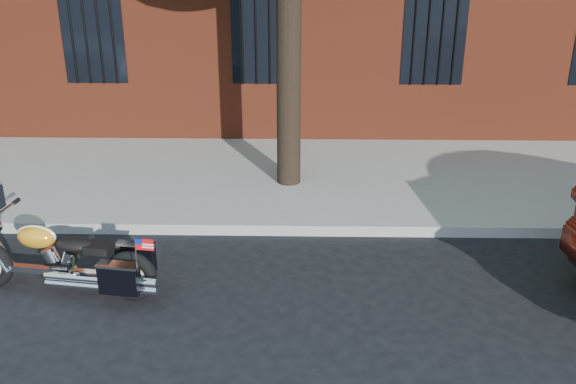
{
  "coord_description": "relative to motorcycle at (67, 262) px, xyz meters",
  "views": [
    {
      "loc": [
        0.68,
        -6.36,
        3.8
      ],
      "look_at": [
        0.53,
        0.8,
        0.84
      ],
      "focal_mm": 40.0,
      "sensor_mm": 36.0,
      "label": 1
    }
  ],
  "objects": [
    {
      "name": "curb",
      "position": [
        1.87,
        1.6,
        -0.33
      ],
      "size": [
        40.0,
        0.16,
        0.15
      ],
      "primitive_type": "cube",
      "color": "gray",
      "rests_on": "ground"
    },
    {
      "name": "ground",
      "position": [
        1.87,
        0.22,
        -0.41
      ],
      "size": [
        120.0,
        120.0,
        0.0
      ],
      "primitive_type": "plane",
      "color": "black",
      "rests_on": "ground"
    },
    {
      "name": "motorcycle",
      "position": [
        0.0,
        0.0,
        0.0
      ],
      "size": [
        2.34,
        0.87,
        1.2
      ],
      "rotation": [
        0.0,
        0.0,
        -0.14
      ],
      "color": "black",
      "rests_on": "ground"
    },
    {
      "name": "sidewalk",
      "position": [
        1.87,
        3.48,
        -0.33
      ],
      "size": [
        40.0,
        3.6,
        0.15
      ],
      "primitive_type": "cube",
      "color": "gray",
      "rests_on": "ground"
    }
  ]
}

